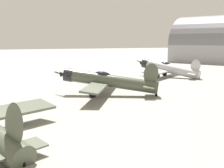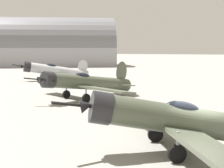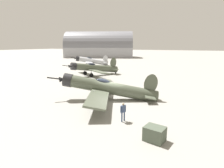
# 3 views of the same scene
# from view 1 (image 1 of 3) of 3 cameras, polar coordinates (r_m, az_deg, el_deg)

# --- Properties ---
(airplane_mid_apron) EXTENTS (11.57, 9.82, 3.52)m
(airplane_mid_apron) POSITION_cam_1_polar(r_m,az_deg,el_deg) (31.54, -0.94, 0.62)
(airplane_mid_apron) COLOR #4C5442
(airplane_mid_apron) RESTS_ON ground_plane
(airplane_far_line) EXTENTS (10.34, 11.89, 3.15)m
(airplane_far_line) POSITION_cam_1_polar(r_m,az_deg,el_deg) (48.40, 10.56, 2.92)
(airplane_far_line) COLOR #B7BABF
(airplane_far_line) RESTS_ON ground_plane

